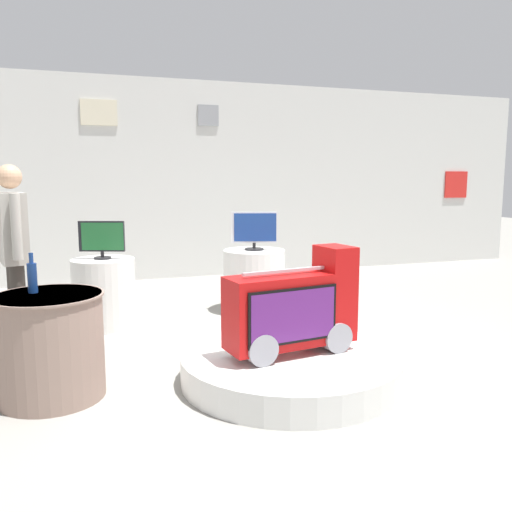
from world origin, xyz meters
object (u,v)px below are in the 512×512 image
at_px(display_pedestal_left_rear, 104,293).
at_px(shopper_browsing_near_truck, 14,249).
at_px(tv_on_center_rear, 254,230).
at_px(novelty_firetruck_tv, 294,312).
at_px(display_pedestal_center_rear, 254,280).
at_px(side_table_round, 50,345).
at_px(bottle_on_side_table, 32,277).
at_px(main_display_pedestal, 291,367).
at_px(tv_on_left_rear, 102,238).

bearing_deg(display_pedestal_left_rear, shopper_browsing_near_truck, -128.67).
xyz_separation_m(display_pedestal_left_rear, shopper_browsing_near_truck, (-0.75, -0.93, 0.62)).
xyz_separation_m(display_pedestal_left_rear, tv_on_center_rear, (1.73, 0.15, 0.61)).
distance_m(novelty_firetruck_tv, display_pedestal_left_rear, 2.45).
xyz_separation_m(display_pedestal_center_rear, side_table_round, (-2.19, -1.95, 0.02)).
bearing_deg(side_table_round, novelty_firetruck_tv, -8.47).
xyz_separation_m(novelty_firetruck_tv, bottle_on_side_table, (-1.87, 0.36, 0.32)).
distance_m(main_display_pedestal, display_pedestal_center_rear, 2.27).
height_order(main_display_pedestal, novelty_firetruck_tv, novelty_firetruck_tv).
bearing_deg(bottle_on_side_table, main_display_pedestal, -10.84).
relative_size(novelty_firetruck_tv, display_pedestal_left_rear, 1.46).
distance_m(tv_on_left_rear, display_pedestal_center_rear, 1.83).
distance_m(main_display_pedestal, bottle_on_side_table, 2.03).
distance_m(display_pedestal_left_rear, bottle_on_side_table, 1.86).
height_order(display_pedestal_left_rear, display_pedestal_center_rear, same).
xyz_separation_m(main_display_pedestal, novelty_firetruck_tv, (0.02, -0.00, 0.44)).
bearing_deg(side_table_round, main_display_pedestal, -8.45).
xyz_separation_m(display_pedestal_center_rear, bottle_on_side_table, (-2.29, -1.86, 0.51)).
height_order(display_pedestal_left_rear, tv_on_left_rear, tv_on_left_rear).
bearing_deg(display_pedestal_center_rear, bottle_on_side_table, -140.93).
bearing_deg(display_pedestal_center_rear, shopper_browsing_near_truck, -156.23).
distance_m(display_pedestal_center_rear, shopper_browsing_near_truck, 2.78).
bearing_deg(display_pedestal_center_rear, tv_on_left_rear, -174.67).
relative_size(novelty_firetruck_tv, side_table_round, 1.38).
relative_size(novelty_firetruck_tv, display_pedestal_center_rear, 1.46).
relative_size(display_pedestal_center_rear, side_table_round, 0.94).
bearing_deg(bottle_on_side_table, shopper_browsing_near_truck, 103.71).
bearing_deg(tv_on_center_rear, bottle_on_side_table, -141.01).
distance_m(display_pedestal_left_rear, side_table_round, 1.86).
height_order(side_table_round, shopper_browsing_near_truck, shopper_browsing_near_truck).
relative_size(novelty_firetruck_tv, bottle_on_side_table, 3.71).
xyz_separation_m(main_display_pedestal, display_pedestal_left_rear, (-1.29, 2.06, 0.25)).
distance_m(novelty_firetruck_tv, display_pedestal_center_rear, 2.27).
distance_m(tv_on_left_rear, bottle_on_side_table, 1.79).
bearing_deg(novelty_firetruck_tv, side_table_round, 171.53).
bearing_deg(display_pedestal_center_rear, main_display_pedestal, -101.28).
bearing_deg(bottle_on_side_table, display_pedestal_center_rear, 39.07).
xyz_separation_m(tv_on_left_rear, shopper_browsing_near_truck, (-0.75, -0.93, 0.04)).
bearing_deg(novelty_firetruck_tv, display_pedestal_center_rear, 79.25).
relative_size(main_display_pedestal, bottle_on_side_table, 5.92).
bearing_deg(tv_on_left_rear, main_display_pedestal, -57.90).
bearing_deg(main_display_pedestal, shopper_browsing_near_truck, 151.14).
relative_size(main_display_pedestal, display_pedestal_center_rear, 2.34).
bearing_deg(bottle_on_side_table, novelty_firetruck_tv, -10.83).
xyz_separation_m(novelty_firetruck_tv, shopper_browsing_near_truck, (-2.06, 1.13, 0.43)).
bearing_deg(tv_on_center_rear, tv_on_left_rear, -174.81).
bearing_deg(shopper_browsing_near_truck, main_display_pedestal, -28.86).
bearing_deg(side_table_round, shopper_browsing_near_truck, 108.28).
distance_m(display_pedestal_center_rear, side_table_round, 2.94).
bearing_deg(display_pedestal_center_rear, display_pedestal_left_rear, -174.81).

